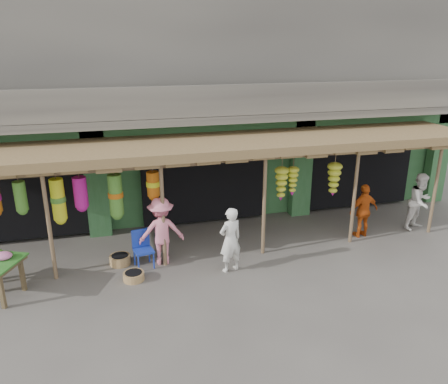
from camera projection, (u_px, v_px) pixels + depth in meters
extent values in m
plane|color=#514C47|center=(223.00, 254.00, 11.14)|extent=(80.00, 80.00, 0.00)
cube|color=gray|center=(183.00, 46.00, 14.08)|extent=(16.00, 6.00, 4.00)
cube|color=#2D6033|center=(186.00, 151.00, 15.36)|extent=(16.00, 5.70, 3.00)
cube|color=gray|center=(207.00, 118.00, 11.61)|extent=(16.00, 0.90, 0.22)
cube|color=gray|center=(210.00, 101.00, 11.08)|extent=(16.00, 0.10, 0.80)
cube|color=#2D6033|center=(204.00, 129.00, 12.09)|extent=(16.00, 0.35, 0.35)
cube|color=yellow|center=(8.00, 143.00, 10.82)|extent=(1.70, 0.06, 0.55)
cube|color=#B21414|center=(8.00, 143.00, 10.79)|extent=(1.30, 0.02, 0.30)
cube|color=black|center=(23.00, 184.00, 12.22)|extent=(3.60, 2.00, 2.50)
cube|color=black|center=(198.00, 171.00, 13.44)|extent=(3.60, 2.00, 2.50)
cube|color=black|center=(344.00, 161.00, 14.66)|extent=(3.60, 2.00, 2.50)
cube|color=#2D6033|center=(96.00, 184.00, 11.79)|extent=(0.60, 0.35, 3.00)
cube|color=#2D6033|center=(301.00, 168.00, 13.26)|extent=(0.60, 0.35, 3.00)
cube|color=#2D6033|center=(437.00, 157.00, 14.46)|extent=(0.60, 0.35, 3.00)
cylinder|color=brown|center=(49.00, 226.00, 9.56)|extent=(0.09, 0.09, 2.60)
cylinder|color=brown|center=(163.00, 215.00, 10.17)|extent=(0.09, 0.09, 2.60)
cylinder|color=brown|center=(264.00, 205.00, 10.78)|extent=(0.09, 0.09, 2.60)
cylinder|color=brown|center=(354.00, 197.00, 11.39)|extent=(0.09, 0.09, 2.60)
cylinder|color=brown|center=(435.00, 189.00, 12.00)|extent=(0.09, 0.09, 2.60)
cylinder|color=brown|center=(215.00, 162.00, 10.08)|extent=(12.90, 0.08, 0.08)
cylinder|color=brown|center=(92.00, 172.00, 9.83)|extent=(5.50, 0.06, 0.06)
cube|color=brown|center=(214.00, 143.00, 11.09)|extent=(14.00, 2.70, 0.22)
cube|color=brown|center=(2.00, 292.00, 8.75)|extent=(0.11, 0.11, 0.73)
cube|color=brown|center=(22.00, 275.00, 9.39)|extent=(0.11, 0.11, 0.73)
ellipsoid|color=pink|center=(3.00, 256.00, 9.06)|extent=(0.38, 0.32, 0.16)
cylinder|color=#1B37B3|center=(139.00, 264.00, 10.20)|extent=(0.04, 0.04, 0.41)
cylinder|color=#1B37B3|center=(154.00, 261.00, 10.36)|extent=(0.04, 0.04, 0.41)
cylinder|color=#1B37B3|center=(135.00, 257.00, 10.52)|extent=(0.04, 0.04, 0.41)
cylinder|color=#1B37B3|center=(149.00, 254.00, 10.67)|extent=(0.04, 0.04, 0.41)
cube|color=#1B37B3|center=(144.00, 251.00, 10.36)|extent=(0.50, 0.50, 0.05)
cube|color=#1B37B3|center=(141.00, 238.00, 10.46)|extent=(0.43, 0.12, 0.46)
cylinder|color=olive|center=(134.00, 276.00, 9.89)|extent=(0.51, 0.51, 0.18)
cylinder|color=#997047|center=(120.00, 260.00, 10.59)|extent=(0.67, 0.67, 0.23)
imported|color=white|center=(230.00, 240.00, 10.08)|extent=(0.66, 0.54, 1.58)
imported|color=white|center=(420.00, 201.00, 12.41)|extent=(0.97, 0.86, 1.65)
imported|color=#C14E12|center=(364.00, 211.00, 11.93)|extent=(0.92, 0.46, 1.51)
imported|color=pink|center=(161.00, 231.00, 10.43)|extent=(1.09, 0.64, 1.68)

